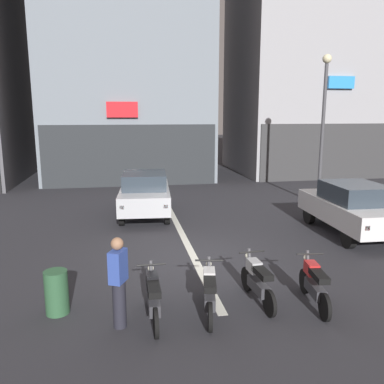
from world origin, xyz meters
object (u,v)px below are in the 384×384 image
motorcycle_silver_row_centre (257,281)px  street_lamp (324,114)px  motorcycle_red_row_right_mid (314,284)px  person_by_motorcycles (119,282)px  trash_bin (57,292)px  motorcycle_black_row_leftmost (153,297)px  car_silver_crossing_near (145,192)px  car_white_parked_kerbside (352,207)px  motorcycle_white_row_left_mid (209,292)px

motorcycle_silver_row_centre → street_lamp: bearing=55.5°
motorcycle_red_row_right_mid → person_by_motorcycles: person_by_motorcycles is taller
motorcycle_silver_row_centre → trash_bin: size_ratio=1.97×
motorcycle_black_row_leftmost → trash_bin: 1.88m
street_lamp → car_silver_crossing_near: bearing=-175.2°
car_white_parked_kerbside → street_lamp: (1.01, 4.06, 2.85)m
motorcycle_black_row_leftmost → person_by_motorcycles: 0.74m
motorcycle_white_row_left_mid → motorcycle_silver_row_centre: 1.10m
motorcycle_black_row_leftmost → motorcycle_white_row_left_mid: same height
car_silver_crossing_near → motorcycle_silver_row_centre: (1.82, -7.36, -0.43)m
car_white_parked_kerbside → motorcycle_white_row_left_mid: size_ratio=2.51×
car_silver_crossing_near → motorcycle_white_row_left_mid: car_silver_crossing_near is taller
car_white_parked_kerbside → motorcycle_red_row_right_mid: bearing=-128.7°
motorcycle_white_row_left_mid → motorcycle_silver_row_centre: bearing=16.5°
trash_bin → motorcycle_white_row_left_mid: bearing=-10.9°
car_white_parked_kerbside → street_lamp: street_lamp is taller
motorcycle_white_row_left_mid → motorcycle_red_row_right_mid: size_ratio=0.99×
street_lamp → motorcycle_silver_row_centre: 10.21m
motorcycle_white_row_left_mid → person_by_motorcycles: 1.73m
motorcycle_silver_row_centre → motorcycle_red_row_right_mid: bearing=-16.9°
car_silver_crossing_near → car_white_parked_kerbside: (6.27, -3.45, 0.00)m
car_white_parked_kerbside → motorcycle_red_row_right_mid: size_ratio=2.50×
motorcycle_black_row_leftmost → street_lamp: bearing=47.6°
trash_bin → car_silver_crossing_near: bearing=73.6°
car_white_parked_kerbside → motorcycle_black_row_leftmost: size_ratio=2.49×
motorcycle_white_row_left_mid → car_silver_crossing_near: bearing=95.7°
car_silver_crossing_near → street_lamp: size_ratio=0.70×
motorcycle_black_row_leftmost → person_by_motorcycles: bearing=-167.9°
motorcycle_black_row_leftmost → person_by_motorcycles: person_by_motorcycles is taller
motorcycle_silver_row_centre → person_by_motorcycles: (-2.73, -0.47, 0.40)m
motorcycle_black_row_leftmost → motorcycle_white_row_left_mid: 1.06m
motorcycle_white_row_left_mid → motorcycle_silver_row_centre: (1.06, 0.31, 0.00)m
motorcycle_black_row_leftmost → motorcycle_silver_row_centre: size_ratio=1.00×
street_lamp → car_white_parked_kerbside: bearing=-104.0°
car_white_parked_kerbside → trash_bin: car_white_parked_kerbside is taller
car_white_parked_kerbside → car_silver_crossing_near: bearing=151.2°
car_white_parked_kerbside → motorcycle_black_row_leftmost: (-6.58, -4.26, -0.43)m
motorcycle_red_row_right_mid → person_by_motorcycles: 3.82m
car_silver_crossing_near → car_white_parked_kerbside: 7.16m
trash_bin → motorcycle_red_row_right_mid: bearing=-6.4°
car_white_parked_kerbside → trash_bin: bearing=-156.3°
motorcycle_white_row_left_mid → car_white_parked_kerbside: bearing=37.5°
car_silver_crossing_near → car_white_parked_kerbside: size_ratio=1.02×
motorcycle_red_row_right_mid → motorcycle_white_row_left_mid: bearing=179.7°
street_lamp → person_by_motorcycles: 12.12m
car_white_parked_kerbside → person_by_motorcycles: (-7.19, -4.39, -0.03)m
car_silver_crossing_near → motorcycle_red_row_right_mid: 8.22m
car_silver_crossing_near → motorcycle_white_row_left_mid: 7.72m
car_white_parked_kerbside → person_by_motorcycles: person_by_motorcycles is taller
street_lamp → trash_bin: street_lamp is taller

